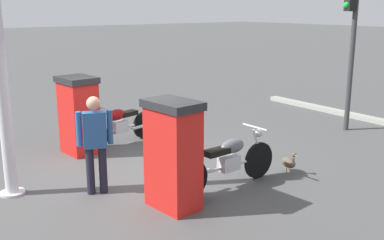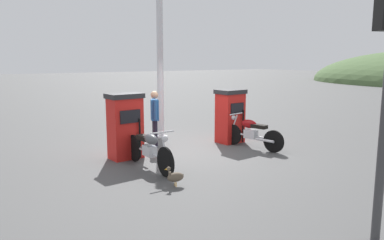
{
  "view_description": "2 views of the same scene",
  "coord_description": "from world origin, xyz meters",
  "px_view_note": "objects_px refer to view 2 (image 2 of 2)",
  "views": [
    {
      "loc": [
        -3.91,
        -7.0,
        2.95
      ],
      "look_at": [
        1.52,
        0.16,
        0.73
      ],
      "focal_mm": 43.29,
      "sensor_mm": 36.0,
      "label": 1
    },
    {
      "loc": [
        8.4,
        -5.33,
        2.48
      ],
      "look_at": [
        0.84,
        -0.38,
        1.0
      ],
      "focal_mm": 35.16,
      "sensor_mm": 36.0,
      "label": 2
    }
  ],
  "objects_px": {
    "fuel_pump_far": "(230,116)",
    "motorcycle_far_pump": "(251,132)",
    "wandering_duck": "(175,177)",
    "canopy_support_pole": "(160,65)",
    "fuel_pump_near": "(125,126)",
    "motorcycle_near_pump": "(149,148)",
    "attendant_person": "(155,115)"
  },
  "relations": [
    {
      "from": "motorcycle_far_pump",
      "to": "wandering_duck",
      "type": "relative_size",
      "value": 4.65
    },
    {
      "from": "motorcycle_near_pump",
      "to": "fuel_pump_near",
      "type": "bearing_deg",
      "value": -176.26
    },
    {
      "from": "wandering_duck",
      "to": "canopy_support_pole",
      "type": "distance_m",
      "value": 5.2
    },
    {
      "from": "wandering_duck",
      "to": "canopy_support_pole",
      "type": "relative_size",
      "value": 0.09
    },
    {
      "from": "fuel_pump_near",
      "to": "motorcycle_near_pump",
      "type": "distance_m",
      "value": 1.21
    },
    {
      "from": "motorcycle_near_pump",
      "to": "motorcycle_far_pump",
      "type": "bearing_deg",
      "value": 93.97
    },
    {
      "from": "motorcycle_near_pump",
      "to": "attendant_person",
      "type": "bearing_deg",
      "value": 148.96
    },
    {
      "from": "motorcycle_far_pump",
      "to": "canopy_support_pole",
      "type": "xyz_separation_m",
      "value": [
        -2.72,
        -1.38,
        1.82
      ]
    },
    {
      "from": "fuel_pump_near",
      "to": "motorcycle_near_pump",
      "type": "bearing_deg",
      "value": 3.74
    },
    {
      "from": "wandering_duck",
      "to": "fuel_pump_far",
      "type": "bearing_deg",
      "value": 126.46
    },
    {
      "from": "canopy_support_pole",
      "to": "fuel_pump_near",
      "type": "bearing_deg",
      "value": -47.79
    },
    {
      "from": "canopy_support_pole",
      "to": "motorcycle_near_pump",
      "type": "bearing_deg",
      "value": -32.83
    },
    {
      "from": "fuel_pump_far",
      "to": "motorcycle_far_pump",
      "type": "distance_m",
      "value": 0.99
    },
    {
      "from": "fuel_pump_near",
      "to": "wandering_duck",
      "type": "height_order",
      "value": "fuel_pump_near"
    },
    {
      "from": "fuel_pump_far",
      "to": "wandering_duck",
      "type": "distance_m",
      "value": 4.27
    },
    {
      "from": "fuel_pump_near",
      "to": "fuel_pump_far",
      "type": "xyz_separation_m",
      "value": [
        0.0,
        3.35,
        -0.03
      ]
    },
    {
      "from": "attendant_person",
      "to": "fuel_pump_near",
      "type": "bearing_deg",
      "value": -60.09
    },
    {
      "from": "motorcycle_far_pump",
      "to": "attendant_person",
      "type": "bearing_deg",
      "value": -126.46
    },
    {
      "from": "fuel_pump_far",
      "to": "canopy_support_pole",
      "type": "relative_size",
      "value": 0.34
    },
    {
      "from": "motorcycle_near_pump",
      "to": "wandering_duck",
      "type": "bearing_deg",
      "value": -5.54
    },
    {
      "from": "fuel_pump_far",
      "to": "wandering_duck",
      "type": "relative_size",
      "value": 3.8
    },
    {
      "from": "fuel_pump_near",
      "to": "canopy_support_pole",
      "type": "bearing_deg",
      "value": 132.21
    },
    {
      "from": "attendant_person",
      "to": "wandering_duck",
      "type": "distance_m",
      "value": 3.5
    },
    {
      "from": "fuel_pump_near",
      "to": "wandering_duck",
      "type": "xyz_separation_m",
      "value": [
        2.51,
        -0.06,
        -0.63
      ]
    },
    {
      "from": "fuel_pump_near",
      "to": "motorcycle_far_pump",
      "type": "xyz_separation_m",
      "value": [
        0.93,
        3.35,
        -0.37
      ]
    },
    {
      "from": "motorcycle_near_pump",
      "to": "wandering_duck",
      "type": "distance_m",
      "value": 1.39
    },
    {
      "from": "wandering_duck",
      "to": "attendant_person",
      "type": "bearing_deg",
      "value": 158.84
    },
    {
      "from": "attendant_person",
      "to": "canopy_support_pole",
      "type": "xyz_separation_m",
      "value": [
        -1.12,
        0.8,
        1.37
      ]
    },
    {
      "from": "fuel_pump_far",
      "to": "motorcycle_near_pump",
      "type": "xyz_separation_m",
      "value": [
        1.16,
        -3.27,
        -0.32
      ]
    },
    {
      "from": "fuel_pump_near",
      "to": "wandering_duck",
      "type": "distance_m",
      "value": 2.59
    },
    {
      "from": "fuel_pump_near",
      "to": "motorcycle_far_pump",
      "type": "height_order",
      "value": "fuel_pump_near"
    },
    {
      "from": "wandering_duck",
      "to": "motorcycle_far_pump",
      "type": "bearing_deg",
      "value": 114.94
    }
  ]
}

